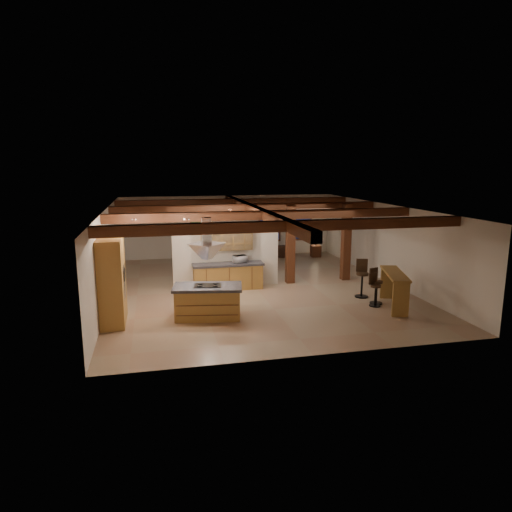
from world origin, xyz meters
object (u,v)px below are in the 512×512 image
at_px(dining_table, 245,264).
at_px(bar_counter, 394,284).
at_px(kitchen_island, 208,301).
at_px(sofa, 273,250).

xyz_separation_m(dining_table, bar_counter, (3.53, -5.70, 0.44)).
bearing_deg(dining_table, bar_counter, -72.38).
xyz_separation_m(kitchen_island, dining_table, (2.19, 5.45, -0.18)).
height_order(kitchen_island, dining_table, kitchen_island).
bearing_deg(dining_table, sofa, 41.58).
bearing_deg(bar_counter, dining_table, 121.74).
relative_size(kitchen_island, dining_table, 1.22).
xyz_separation_m(kitchen_island, bar_counter, (5.72, -0.25, 0.25)).
bearing_deg(bar_counter, kitchen_island, 177.47).
relative_size(kitchen_island, sofa, 1.04).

